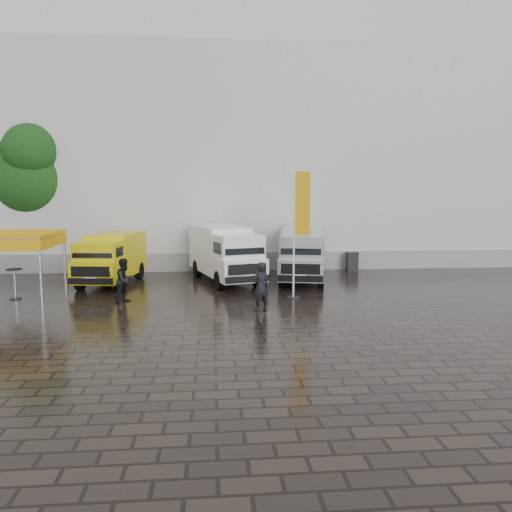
# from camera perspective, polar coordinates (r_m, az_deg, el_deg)

# --- Properties ---
(ground) EXTENTS (120.00, 120.00, 0.00)m
(ground) POSITION_cam_1_polar(r_m,az_deg,el_deg) (19.23, 2.27, -5.29)
(ground) COLOR black
(ground) RESTS_ON ground
(exhibition_hall) EXTENTS (44.00, 16.00, 12.00)m
(exhibition_hall) POSITION_cam_1_polar(r_m,az_deg,el_deg) (34.95, 2.28, 10.23)
(exhibition_hall) COLOR silver
(exhibition_hall) RESTS_ON ground
(hall_plinth) EXTENTS (44.00, 0.15, 1.00)m
(hall_plinth) POSITION_cam_1_polar(r_m,az_deg,el_deg) (27.18, 4.36, -0.54)
(hall_plinth) COLOR gray
(hall_plinth) RESTS_ON ground
(van_yellow) EXTENTS (2.60, 5.17, 2.28)m
(van_yellow) POSITION_cam_1_polar(r_m,az_deg,el_deg) (23.76, -16.20, -0.38)
(van_yellow) COLOR #DBC70B
(van_yellow) RESTS_ON ground
(van_white) EXTENTS (3.60, 6.27, 2.58)m
(van_white) POSITION_cam_1_polar(r_m,az_deg,el_deg) (23.51, -3.57, 0.18)
(van_white) COLOR white
(van_white) RESTS_ON ground
(van_silver) EXTENTS (3.14, 6.11, 2.53)m
(van_silver) POSITION_cam_1_polar(r_m,az_deg,el_deg) (23.89, 5.39, 0.21)
(van_silver) COLOR silver
(van_silver) RESTS_ON ground
(canopy_tent) EXTENTS (3.19, 3.19, 2.67)m
(canopy_tent) POSITION_cam_1_polar(r_m,az_deg,el_deg) (21.26, -26.17, 1.99)
(canopy_tent) COLOR silver
(canopy_tent) RESTS_ON ground
(flagpole) EXTENTS (0.88, 0.50, 5.21)m
(flagpole) POSITION_cam_1_polar(r_m,az_deg,el_deg) (19.72, 4.90, 3.58)
(flagpole) COLOR black
(flagpole) RESTS_ON ground
(tree) EXTENTS (4.46, 4.46, 8.01)m
(tree) POSITION_cam_1_polar(r_m,az_deg,el_deg) (29.85, -24.15, 8.47)
(tree) COLOR black
(tree) RESTS_ON ground
(cocktail_table) EXTENTS (0.60, 0.60, 1.20)m
(cocktail_table) POSITION_cam_1_polar(r_m,az_deg,el_deg) (21.82, -25.84, -2.91)
(cocktail_table) COLOR black
(cocktail_table) RESTS_ON ground
(wheelie_bin) EXTENTS (0.66, 0.66, 1.01)m
(wheelie_bin) POSITION_cam_1_polar(r_m,az_deg,el_deg) (27.34, 10.95, -0.60)
(wheelie_bin) COLOR black
(wheelie_bin) RESTS_ON ground
(person_front) EXTENTS (0.76, 0.65, 1.76)m
(person_front) POSITION_cam_1_polar(r_m,az_deg,el_deg) (17.62, 0.54, -3.53)
(person_front) COLOR black
(person_front) RESTS_ON ground
(person_tent) EXTENTS (1.00, 1.04, 1.70)m
(person_tent) POSITION_cam_1_polar(r_m,az_deg,el_deg) (19.75, -14.76, -2.69)
(person_tent) COLOR black
(person_tent) RESTS_ON ground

